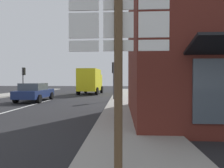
# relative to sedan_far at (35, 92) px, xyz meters

# --- Properties ---
(ground_plane) EXTENTS (80.00, 80.00, 0.00)m
(ground_plane) POSITION_rel_sedan_far_xyz_m (0.89, -1.00, -0.76)
(ground_plane) COLOR #232326
(sidewalk_right) EXTENTS (2.70, 44.00, 0.14)m
(sidewalk_right) POSITION_rel_sedan_far_xyz_m (7.45, -3.00, -0.69)
(sidewalk_right) COLOR gray
(sidewalk_right) RESTS_ON ground
(lane_centre_stripe) EXTENTS (0.16, 12.00, 0.01)m
(lane_centre_stripe) POSITION_rel_sedan_far_xyz_m (0.89, -5.00, -0.75)
(lane_centre_stripe) COLOR silver
(lane_centre_stripe) RESTS_ON ground
(sedan_far) EXTENTS (2.11, 4.27, 1.47)m
(sedan_far) POSITION_rel_sedan_far_xyz_m (0.00, 0.00, 0.00)
(sedan_far) COLOR navy
(sedan_far) RESTS_ON ground
(delivery_truck) EXTENTS (2.73, 5.12, 3.05)m
(delivery_truck) POSITION_rel_sedan_far_xyz_m (3.19, 8.03, 0.89)
(delivery_truck) COLOR yellow
(delivery_truck) RESTS_ON ground
(route_sign_post) EXTENTS (1.66, 0.14, 3.20)m
(route_sign_post) POSITION_rel_sedan_far_xyz_m (7.00, -11.58, 1.24)
(route_sign_post) COLOR brown
(route_sign_post) RESTS_ON ground
(traffic_light_near_right) EXTENTS (0.30, 0.49, 3.21)m
(traffic_light_near_right) POSITION_rel_sedan_far_xyz_m (6.40, 0.90, 1.61)
(traffic_light_near_right) COLOR #47474C
(traffic_light_near_right) RESTS_ON ground
(traffic_light_far_left) EXTENTS (0.30, 0.49, 3.21)m
(traffic_light_far_left) POSITION_rel_sedan_far_xyz_m (-4.62, 6.77, 1.62)
(traffic_light_far_left) COLOR #47474C
(traffic_light_far_left) RESTS_ON ground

